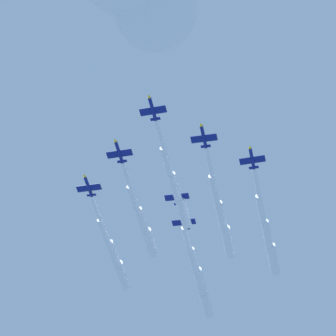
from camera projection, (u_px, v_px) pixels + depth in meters
name	position (u px, v px, depth m)	size (l,w,h in m)	color
jet_lead	(176.00, 188.00, 245.12)	(57.25, 8.46, 3.73)	navy
jet_port_inner	(222.00, 218.00, 251.19)	(61.18, 8.43, 3.79)	navy
jet_starboard_inner	(142.00, 221.00, 251.46)	(54.12, 8.45, 3.74)	navy
jet_port_mid	(268.00, 236.00, 257.63)	(61.65, 8.48, 3.72)	navy
jet_starboard_mid	(114.00, 254.00, 262.68)	(57.30, 8.43, 3.76)	navy
jet_port_outer	(194.00, 261.00, 268.73)	(57.16, 8.41, 3.78)	navy
jet_starboard_outer	(200.00, 284.00, 277.16)	(58.65, 8.41, 3.80)	navy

